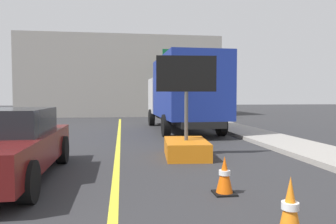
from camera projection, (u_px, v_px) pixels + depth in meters
The scene contains 7 objects.
lane_center_stripe at pixel (114, 203), 4.87m from camera, with size 0.14×36.00×0.01m, color yellow.
arrow_board_trailer at pixel (186, 139), 8.57m from camera, with size 1.60×1.89×2.70m.
box_truck at pixel (183, 92), 14.99m from camera, with size 2.73×7.87×3.34m.
highway_guide_sign at pixel (190, 70), 21.98m from camera, with size 2.78×0.36×5.00m.
far_building_block at pixel (122, 78), 27.61m from camera, with size 15.93×6.10×6.44m, color gray.
traffic_cone_near_sign at pixel (290, 211), 3.51m from camera, with size 0.36×0.36×0.76m.
traffic_cone_mid_lane at pixel (224, 176), 5.31m from camera, with size 0.36×0.36×0.63m.
Camera 1 is at (0.13, 1.13, 1.63)m, focal length 34.24 mm.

